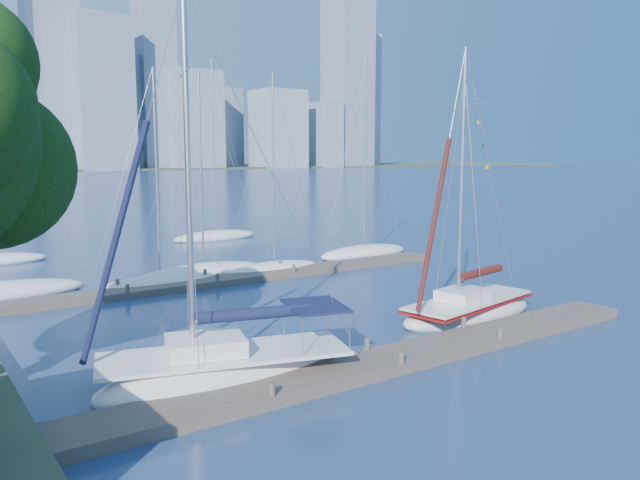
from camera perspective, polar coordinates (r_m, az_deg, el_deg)
ground at (r=22.12m, az=5.83°, el=-11.49°), size 700.00×700.00×0.00m
near_dock at (r=22.05m, az=5.84°, el=-11.00°), size 26.00×2.00×0.40m
far_dock at (r=36.14m, az=-8.47°, el=-3.63°), size 30.00×1.80×0.36m
sailboat_navy at (r=20.55m, az=-8.71°, el=-10.19°), size 8.98×5.08×12.81m
sailboat_maroon at (r=28.76m, az=13.46°, el=-5.05°), size 7.97×3.77×12.26m
bg_boat_1 at (r=35.81m, az=-14.38°, el=-3.78°), size 7.15×2.91×12.26m
bg_boat_2 at (r=38.27m, az=-10.59°, el=-2.90°), size 8.33×4.58×12.48m
bg_boat_3 at (r=39.00m, az=-4.18°, el=-2.61°), size 6.51×2.19×12.55m
bg_boat_4 at (r=45.27m, az=4.07°, el=-1.10°), size 7.72×3.20×14.44m
bg_boat_7 at (r=54.79m, az=-9.53°, el=0.37°), size 7.76×3.08×15.59m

